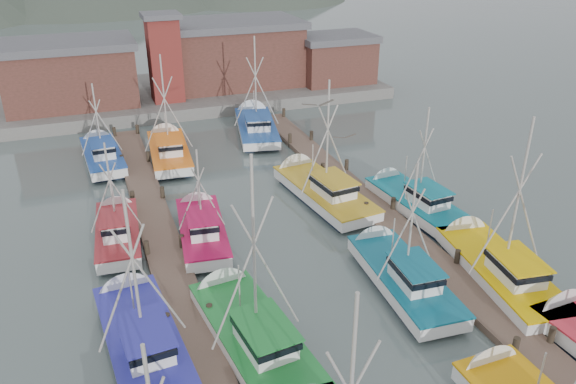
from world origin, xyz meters
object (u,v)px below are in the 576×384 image
object	(u,v)px
boat_12	(169,150)
boat_4	(250,331)
boat_8	(201,228)
lookout_tower	(164,57)

from	to	relation	value
boat_12	boat_4	bearing A→B (deg)	-86.53
boat_8	boat_12	xyz separation A→B (m)	(0.34, 13.76, 0.01)
boat_4	boat_8	world-z (taller)	boat_4
lookout_tower	boat_12	size ratio (longest dim) A/B	0.89
lookout_tower	boat_4	xyz separation A→B (m)	(-2.58, -36.88, -4.86)
lookout_tower	boat_12	distance (m)	13.91
lookout_tower	boat_8	world-z (taller)	lookout_tower
boat_4	boat_12	world-z (taller)	boat_4
lookout_tower	boat_12	world-z (taller)	lookout_tower
boat_4	boat_8	distance (m)	10.28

